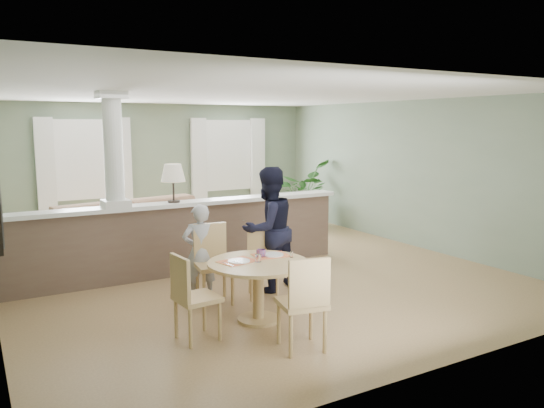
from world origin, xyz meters
TOP-DOWN VIEW (x-y plane):
  - ground at (0.00, 0.00)m, footprint 8.00×8.00m
  - room_shell at (-0.03, 0.63)m, footprint 7.02×8.02m
  - pony_wall at (-0.99, 0.20)m, footprint 5.32×0.38m
  - sofa at (-1.22, 1.44)m, footprint 3.49×1.88m
  - houseplant at (2.70, 2.46)m, footprint 1.75×1.76m
  - dining_table at (-0.86, -2.08)m, footprint 1.16×1.16m
  - chair_far_boy at (-1.04, -1.18)m, footprint 0.51×0.51m
  - chair_far_man at (-0.37, -1.30)m, footprint 0.54×0.54m
  - chair_near at (-0.87, -3.06)m, footprint 0.52×0.52m
  - chair_side at (-1.75, -2.25)m, footprint 0.46×0.46m
  - child_person at (-1.13, -0.99)m, footprint 0.51×0.40m
  - man_person at (-0.19, -1.13)m, footprint 0.93×0.79m

SIDE VIEW (x-z plane):
  - ground at x=0.00m, z-range 0.00..0.00m
  - sofa at x=-1.22m, z-range 0.00..0.97m
  - chair_far_man at x=-0.37m, z-range 0.05..0.96m
  - chair_side at x=-1.75m, z-range 0.05..0.98m
  - chair_near at x=-0.87m, z-range 0.05..1.03m
  - chair_far_boy at x=-1.04m, z-range 0.05..1.05m
  - dining_table at x=-0.86m, z-range 0.16..0.96m
  - child_person at x=-1.13m, z-range 0.00..1.25m
  - pony_wall at x=-0.99m, z-range -0.64..2.06m
  - houseplant at x=2.70m, z-range 0.00..1.48m
  - man_person at x=-0.19m, z-range 0.00..1.69m
  - room_shell at x=-0.03m, z-range 0.46..3.17m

